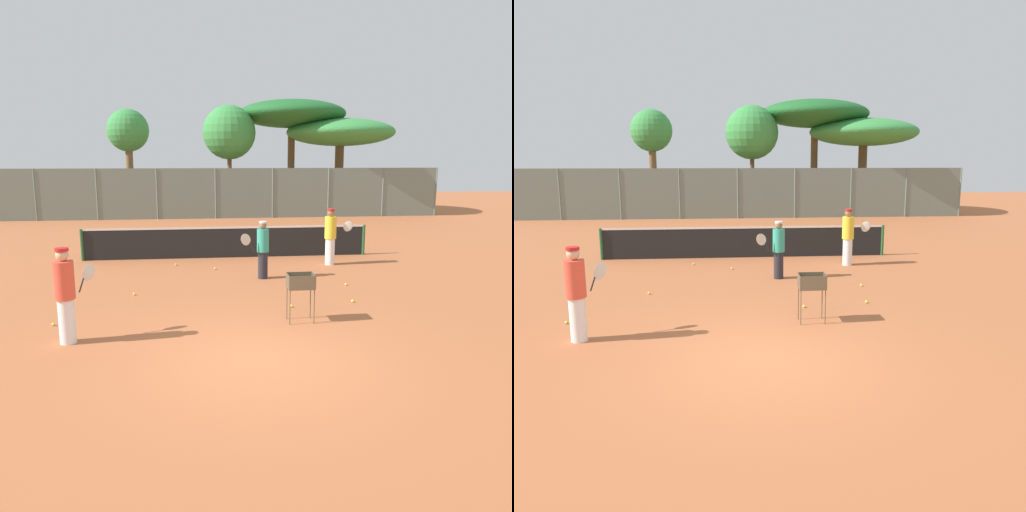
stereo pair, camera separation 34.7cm
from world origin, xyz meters
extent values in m
plane|color=#B26038|center=(0.00, 0.00, 0.00)|extent=(80.00, 80.00, 0.00)
cylinder|color=#26592D|center=(-4.85, 8.98, 0.54)|extent=(0.10, 0.10, 1.07)
cylinder|color=#26592D|center=(4.85, 8.98, 0.54)|extent=(0.10, 0.10, 1.07)
cube|color=black|center=(0.00, 8.98, 0.51)|extent=(9.69, 0.01, 1.01)
cube|color=white|center=(0.00, 8.98, 1.04)|extent=(9.69, 0.02, 0.06)
cylinder|color=slate|center=(-9.73, 20.25, 1.40)|extent=(0.08, 0.08, 2.81)
cylinder|color=slate|center=(-6.48, 20.25, 1.40)|extent=(0.08, 0.08, 2.81)
cylinder|color=slate|center=(-3.24, 20.25, 1.40)|extent=(0.08, 0.08, 2.81)
cylinder|color=slate|center=(0.00, 20.25, 1.40)|extent=(0.08, 0.08, 2.81)
cylinder|color=slate|center=(3.24, 20.25, 1.40)|extent=(0.08, 0.08, 2.81)
cylinder|color=slate|center=(6.48, 20.25, 1.40)|extent=(0.08, 0.08, 2.81)
cylinder|color=slate|center=(9.73, 20.25, 1.40)|extent=(0.08, 0.08, 2.81)
cylinder|color=slate|center=(12.97, 20.25, 1.40)|extent=(0.08, 0.08, 2.81)
cube|color=slate|center=(0.00, 20.25, 1.40)|extent=(25.94, 0.01, 2.81)
cylinder|color=brown|center=(-4.92, 22.26, 2.10)|extent=(0.43, 0.43, 4.20)
sphere|color=#388E42|center=(-4.92, 22.26, 4.93)|extent=(2.42, 2.42, 2.42)
cylinder|color=brown|center=(7.78, 22.80, 2.04)|extent=(0.54, 0.54, 4.08)
ellipsoid|color=#388E42|center=(7.78, 22.80, 4.91)|extent=(6.63, 6.63, 1.66)
cylinder|color=brown|center=(0.91, 22.00, 1.95)|extent=(0.26, 0.26, 3.89)
sphere|color=#388E42|center=(0.91, 22.00, 4.83)|extent=(3.12, 3.12, 3.12)
cylinder|color=brown|center=(4.83, 23.29, 2.59)|extent=(0.43, 0.43, 5.18)
ellipsoid|color=#1E6028|center=(4.83, 23.29, 6.01)|extent=(6.62, 6.62, 1.65)
cylinder|color=white|center=(-3.42, 1.25, 0.43)|extent=(0.30, 0.30, 0.85)
cylinder|color=#E54C38|center=(-3.42, 1.25, 1.21)|extent=(0.37, 0.37, 0.71)
sphere|color=#DBB28C|center=(-3.42, 1.25, 1.68)|extent=(0.23, 0.23, 0.23)
cylinder|color=red|center=(-3.42, 1.25, 1.78)|extent=(0.24, 0.24, 0.06)
cylinder|color=black|center=(-3.18, 1.53, 1.03)|extent=(0.12, 0.13, 0.27)
ellipsoid|color=silver|center=(-3.06, 1.67, 1.25)|extent=(0.28, 0.32, 0.43)
cylinder|color=white|center=(3.23, 7.48, 0.43)|extent=(0.30, 0.30, 0.85)
cylinder|color=yellow|center=(3.23, 7.48, 1.21)|extent=(0.37, 0.37, 0.71)
sphere|color=#8C6647|center=(3.23, 7.48, 1.68)|extent=(0.23, 0.23, 0.23)
cylinder|color=red|center=(3.23, 7.48, 1.78)|extent=(0.24, 0.24, 0.06)
cylinder|color=black|center=(3.59, 7.42, 1.03)|extent=(0.15, 0.05, 0.27)
ellipsoid|color=silver|center=(3.77, 7.38, 1.25)|extent=(0.40, 0.10, 0.43)
cylinder|color=#26262D|center=(0.84, 5.86, 0.39)|extent=(0.28, 0.28, 0.78)
cylinder|color=teal|center=(0.84, 5.86, 1.10)|extent=(0.34, 0.34, 0.65)
sphere|color=#8C6647|center=(0.84, 5.86, 1.53)|extent=(0.21, 0.21, 0.21)
cylinder|color=white|center=(0.84, 5.86, 1.62)|extent=(0.22, 0.22, 0.05)
cylinder|color=black|center=(0.51, 5.76, 0.94)|extent=(0.15, 0.07, 0.27)
ellipsoid|color=silver|center=(0.34, 5.71, 1.16)|extent=(0.39, 0.14, 0.43)
cylinder|color=brown|center=(0.89, 1.80, 0.37)|extent=(0.02, 0.02, 0.73)
cylinder|color=brown|center=(1.40, 1.80, 0.37)|extent=(0.02, 0.02, 0.73)
cylinder|color=brown|center=(0.89, 2.16, 0.37)|extent=(0.02, 0.02, 0.73)
cylinder|color=brown|center=(1.40, 2.16, 0.37)|extent=(0.02, 0.02, 0.73)
cube|color=brown|center=(1.14, 1.98, 0.74)|extent=(0.55, 0.40, 0.01)
cube|color=brown|center=(1.14, 1.78, 0.88)|extent=(0.55, 0.01, 0.30)
cube|color=brown|center=(1.14, 2.18, 0.88)|extent=(0.55, 0.01, 0.30)
cube|color=brown|center=(0.87, 1.98, 0.88)|extent=(0.01, 0.40, 0.30)
cube|color=brown|center=(1.42, 1.98, 0.88)|extent=(0.01, 0.40, 0.30)
sphere|color=#D1E54C|center=(1.03, 1.85, 0.83)|extent=(0.07, 0.07, 0.07)
sphere|color=#D1E54C|center=(1.07, 1.89, 0.78)|extent=(0.07, 0.07, 0.07)
sphere|color=#D1E54C|center=(1.06, 1.91, 0.83)|extent=(0.07, 0.07, 0.07)
sphere|color=#D1E54C|center=(0.95, 2.06, 0.78)|extent=(0.07, 0.07, 0.07)
sphere|color=#D1E54C|center=(1.18, 1.84, 0.83)|extent=(0.07, 0.07, 0.07)
sphere|color=#D1E54C|center=(1.01, 2.06, 0.78)|extent=(0.07, 0.07, 0.07)
sphere|color=#D1E54C|center=(1.16, 2.00, 0.83)|extent=(0.07, 0.07, 0.07)
sphere|color=#D1E54C|center=(1.19, 1.88, 0.78)|extent=(0.07, 0.07, 0.07)
sphere|color=#D1E54C|center=(1.11, 1.98, 0.83)|extent=(0.07, 0.07, 0.07)
sphere|color=#D1E54C|center=(1.23, 1.88, 0.78)|extent=(0.07, 0.07, 0.07)
sphere|color=#D1E54C|center=(1.09, 2.04, 0.78)|extent=(0.07, 0.07, 0.07)
sphere|color=#D1E54C|center=(1.15, 1.98, 0.83)|extent=(0.07, 0.07, 0.07)
sphere|color=#D1E54C|center=(1.35, 1.89, 0.78)|extent=(0.07, 0.07, 0.07)
sphere|color=#D1E54C|center=(1.14, 2.98, 0.03)|extent=(0.07, 0.07, 0.07)
sphere|color=#D1E54C|center=(-3.97, 2.26, 0.03)|extent=(0.07, 0.07, 0.07)
sphere|color=#D1E54C|center=(2.68, 3.22, 0.03)|extent=(0.07, 0.07, 0.07)
sphere|color=#D1E54C|center=(-1.71, 7.88, 0.03)|extent=(0.07, 0.07, 0.07)
sphere|color=#D1E54C|center=(2.97, 4.78, 0.03)|extent=(0.07, 0.07, 0.07)
sphere|color=#D1E54C|center=(-2.60, 4.45, 0.03)|extent=(0.07, 0.07, 0.07)
sphere|color=#D1E54C|center=(-0.48, 7.13, 0.03)|extent=(0.07, 0.07, 0.07)
cube|color=#3F4C8C|center=(-5.22, 23.91, 0.45)|extent=(4.20, 1.70, 0.90)
cube|color=#33383D|center=(-5.42, 23.91, 1.25)|extent=(2.20, 1.50, 0.70)
camera|label=1|loc=(-0.92, -7.94, 3.42)|focal=35.00mm
camera|label=2|loc=(-0.58, -7.97, 3.42)|focal=35.00mm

